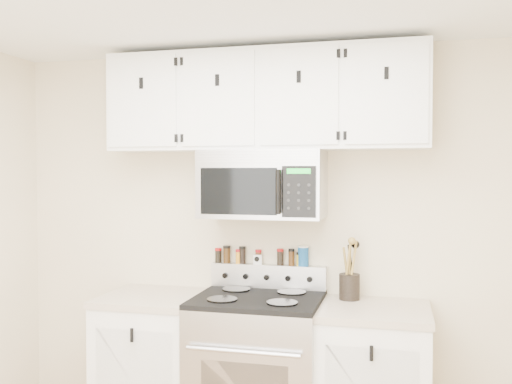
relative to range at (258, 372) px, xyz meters
The scene contains 16 objects.
back_wall 0.83m from the range, 90.00° to the left, with size 3.50×0.01×2.50m, color beige.
range is the anchor object (origin of this frame).
base_cabinet_left 0.69m from the range, behind, with size 0.64×0.62×0.92m.
microwave 1.15m from the range, 89.77° to the left, with size 0.76×0.44×0.42m.
upper_cabinets 1.67m from the range, 90.00° to the left, with size 2.00×0.35×0.62m.
utensil_crock 0.77m from the range, 19.24° to the left, with size 0.13×0.13×0.37m.
kitchen_timer 0.71m from the range, 104.39° to the left, with size 0.05×0.05×0.06m, color white.
salt_canister 0.77m from the range, 50.88° to the left, with size 0.07×0.07×0.13m.
spice_jar_0 0.80m from the range, 140.64° to the left, with size 0.04×0.04×0.10m.
spice_jar_1 0.78m from the range, 135.21° to the left, with size 0.05×0.05×0.11m.
spice_jar_2 0.75m from the range, 125.75° to the left, with size 0.04×0.04×0.09m.
spice_jar_3 0.75m from the range, 122.05° to the left, with size 0.04×0.04×0.11m.
spice_jar_4 0.72m from the range, 103.46° to the left, with size 0.04×0.04×0.10m.
spice_jar_5 0.73m from the range, 74.46° to the left, with size 0.04×0.04×0.11m.
spice_jar_6 0.74m from the range, 61.66° to the left, with size 0.04×0.04×0.11m.
spice_jar_7 0.75m from the range, 54.01° to the left, with size 0.04×0.04×0.09m.
Camera 1 is at (0.82, -1.90, 1.70)m, focal length 40.00 mm.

